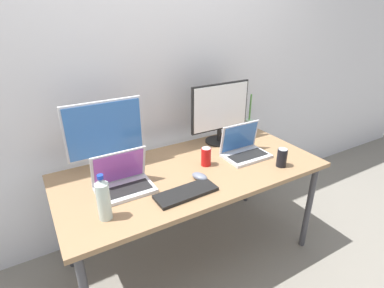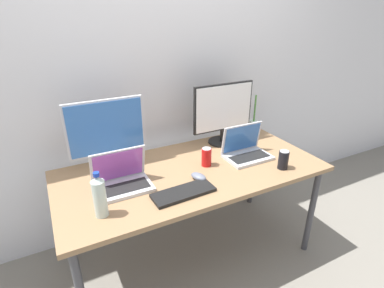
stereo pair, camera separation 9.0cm
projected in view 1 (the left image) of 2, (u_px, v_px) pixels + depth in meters
name	position (u px, v px, depth m)	size (l,w,h in m)	color
ground_plane	(192.00, 254.00, 2.27)	(16.00, 16.00, 0.00)	gray
wall_back	(152.00, 68.00, 2.19)	(7.00, 0.08, 2.60)	silver
work_desk	(192.00, 177.00, 1.99)	(1.72, 0.81, 0.74)	#424247
monitor_left	(105.00, 133.00, 1.87)	(0.49, 0.18, 0.46)	silver
monitor_center	(220.00, 111.00, 2.25)	(0.49, 0.21, 0.47)	black
laptop_silver	(123.00, 181.00, 1.73)	(0.32, 0.22, 0.23)	silver
laptop_secondary	(244.00, 148.00, 2.12)	(0.32, 0.22, 0.23)	silver
keyboard_main	(186.00, 193.00, 1.69)	(0.36, 0.14, 0.02)	black
mouse_by_keyboard	(200.00, 176.00, 1.84)	(0.06, 0.11, 0.04)	slate
water_bottle	(103.00, 199.00, 1.46)	(0.07, 0.07, 0.25)	silver
soda_can_near_keyboard	(282.00, 158.00, 1.97)	(0.07, 0.07, 0.13)	black
soda_can_by_laptop	(206.00, 157.00, 1.99)	(0.07, 0.07, 0.13)	red
bamboo_vase	(249.00, 124.00, 2.53)	(0.07, 0.07, 0.32)	#B2D1B7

